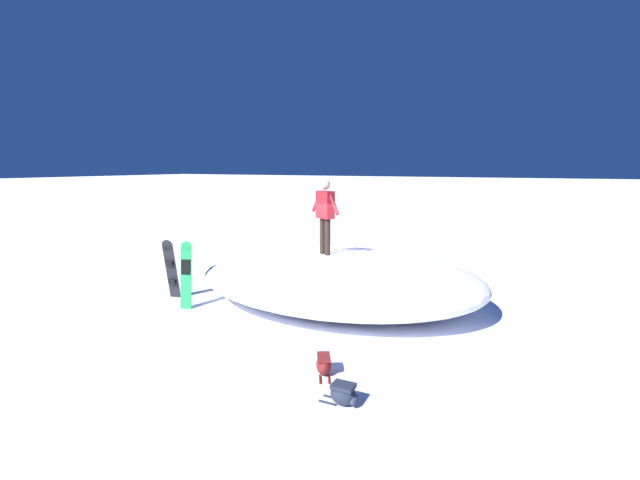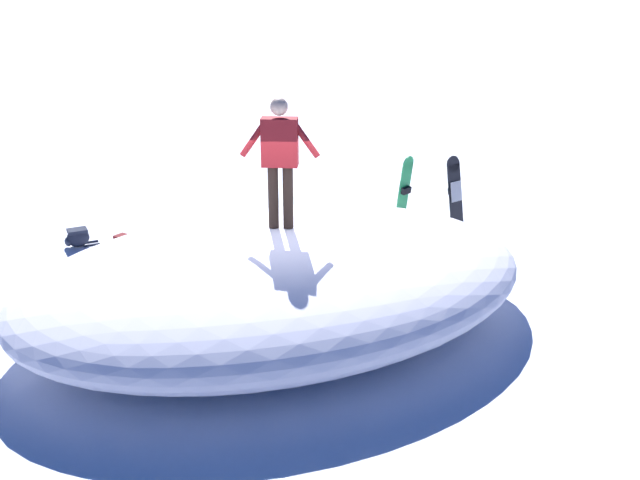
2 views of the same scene
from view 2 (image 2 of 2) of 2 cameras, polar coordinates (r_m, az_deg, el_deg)
The scene contains 7 objects.
ground at distance 11.20m, azimuth -2.57°, elevation -5.53°, with size 240.00×240.00×0.00m, color white.
snow_mound at distance 10.75m, azimuth -3.09°, elevation -2.95°, with size 7.14×4.96×1.28m, color white.
snowboarder_standing at distance 10.54m, azimuth -2.89°, elevation 6.20°, with size 0.97×0.59×1.77m.
snowboard_primary_upright at distance 13.60m, azimuth 5.98°, elevation 2.91°, with size 0.33×0.32×1.60m.
snowboard_secondary_upright at distance 13.77m, azimuth 9.67°, elevation 2.86°, with size 0.35×0.34×1.56m.
backpack_near at distance 14.30m, azimuth -17.00°, elevation 0.18°, with size 0.58×0.30×0.32m.
backpack_far at distance 13.73m, azimuth -13.77°, elevation -0.34°, with size 0.46×0.60×0.32m.
Camera 2 is at (-3.78, -9.33, 4.91)m, focal length 44.64 mm.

